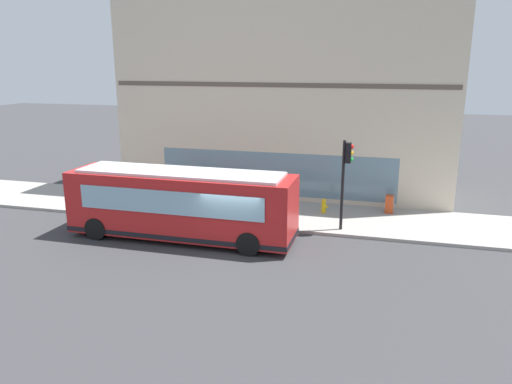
# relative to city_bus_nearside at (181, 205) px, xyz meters

# --- Properties ---
(ground) EXTENTS (120.00, 120.00, 0.00)m
(ground) POSITION_rel_city_bus_nearside_xyz_m (-0.69, -2.69, -1.55)
(ground) COLOR #38383A
(sidewalk_curb) EXTENTS (4.80, 40.00, 0.15)m
(sidewalk_curb) POSITION_rel_city_bus_nearside_xyz_m (4.32, -2.69, -1.48)
(sidewalk_curb) COLOR #9E9991
(sidewalk_curb) RESTS_ON ground
(building_corner) EXTENTS (6.13, 18.80, 11.67)m
(building_corner) POSITION_rel_city_bus_nearside_xyz_m (9.76, -2.69, 4.27)
(building_corner) COLOR beige
(building_corner) RESTS_ON ground
(city_bus_nearside) EXTENTS (2.67, 10.06, 3.07)m
(city_bus_nearside) POSITION_rel_city_bus_nearside_xyz_m (0.00, 0.00, 0.00)
(city_bus_nearside) COLOR red
(city_bus_nearside) RESTS_ON ground
(traffic_light_near_corner) EXTENTS (0.32, 0.49, 4.13)m
(traffic_light_near_corner) POSITION_rel_city_bus_nearside_xyz_m (2.59, -6.87, 1.47)
(traffic_light_near_corner) COLOR black
(traffic_light_near_corner) RESTS_ON sidewalk_curb
(fire_hydrant) EXTENTS (0.35, 0.35, 0.74)m
(fire_hydrant) POSITION_rel_city_bus_nearside_xyz_m (4.96, -5.67, -1.04)
(fire_hydrant) COLOR yellow
(fire_hydrant) RESTS_ON sidewalk_curb
(pedestrian_near_hydrant) EXTENTS (0.32, 0.32, 1.61)m
(pedestrian_near_hydrant) POSITION_rel_city_bus_nearside_xyz_m (3.35, 2.07, -0.48)
(pedestrian_near_hydrant) COLOR #3359A5
(pedestrian_near_hydrant) RESTS_ON sidewalk_curb
(pedestrian_by_light_pole) EXTENTS (0.32, 0.32, 1.54)m
(pedestrian_by_light_pole) POSITION_rel_city_bus_nearside_xyz_m (4.01, -2.05, -0.53)
(pedestrian_by_light_pole) COLOR #3359A5
(pedestrian_by_light_pole) RESTS_ON sidewalk_curb
(pedestrian_near_building_entrance) EXTENTS (0.32, 0.32, 1.79)m
(pedestrian_near_building_entrance) POSITION_rel_city_bus_nearside_xyz_m (3.36, 0.36, -0.37)
(pedestrian_near_building_entrance) COLOR black
(pedestrian_near_building_entrance) RESTS_ON sidewalk_curb
(pedestrian_walking_along_curb) EXTENTS (0.32, 0.32, 1.66)m
(pedestrian_walking_along_curb) POSITION_rel_city_bus_nearside_xyz_m (5.57, 1.05, -0.45)
(pedestrian_walking_along_curb) COLOR black
(pedestrian_walking_along_curb) RESTS_ON sidewalk_curb
(newspaper_vending_box) EXTENTS (0.44, 0.42, 0.90)m
(newspaper_vending_box) POSITION_rel_city_bus_nearside_xyz_m (5.83, -8.88, -0.95)
(newspaper_vending_box) COLOR #BF3F19
(newspaper_vending_box) RESTS_ON sidewalk_curb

